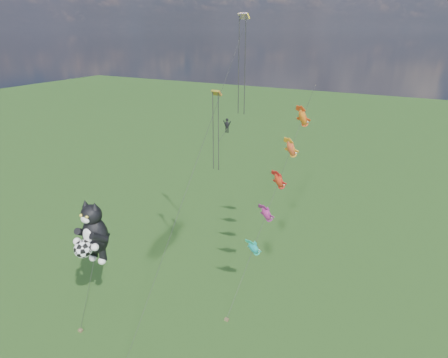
% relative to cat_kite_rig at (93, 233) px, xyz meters
% --- Properties ---
extents(ground, '(300.00, 300.00, 0.00)m').
position_rel_cat_kite_rig_xyz_m(ground, '(-1.82, 1.44, -9.07)').
color(ground, '#12340D').
extents(cat_kite_rig, '(2.82, 4.28, 12.16)m').
position_rel_cat_kite_rig_xyz_m(cat_kite_rig, '(0.00, 0.00, 0.00)').
color(cat_kite_rig, brown).
rests_on(cat_kite_rig, ground).
extents(fish_windsock_rig, '(2.96, 15.75, 20.57)m').
position_rel_cat_kite_rig_xyz_m(fish_windsock_rig, '(12.44, 13.47, 2.46)').
color(fish_windsock_rig, brown).
rests_on(fish_windsock_rig, ground).
extents(parafoil_rig, '(3.23, 17.42, 27.27)m').
position_rel_cat_kite_rig_xyz_m(parafoil_rig, '(8.18, 9.71, 10.00)').
color(parafoil_rig, brown).
rests_on(parafoil_rig, ground).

